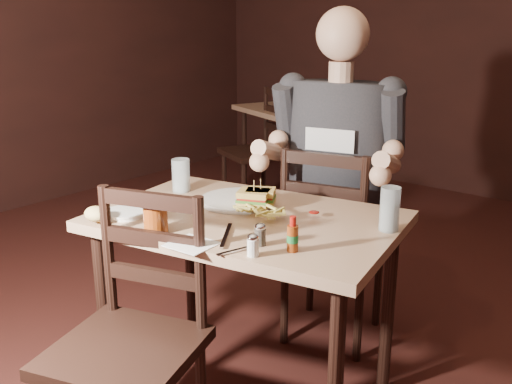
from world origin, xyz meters
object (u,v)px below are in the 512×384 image
Objects in this scene: bg_table at (295,118)px; chair_near at (124,350)px; main_table at (247,239)px; side_plate at (125,214)px; bg_chair_near at (254,152)px; diner at (336,132)px; glass_left at (181,175)px; bg_chair_far at (330,133)px; chair_far at (335,243)px; hot_sauce at (293,234)px; dinner_plate at (238,201)px; glass_right at (390,209)px; syrup_dispenser at (156,217)px.

chair_near reaches higher than bg_table.
side_plate is at bearing -141.37° from main_table.
diner reaches higher than bg_chair_near.
chair_near is 0.53m from side_plate.
bg_chair_near is 0.93× the size of diner.
diner is 7.47× the size of glass_left.
bg_chair_far reaches higher than bg_table.
bg_chair_near reaches higher than bg_table.
main_table is at bearing 68.20° from chair_near.
chair_far is 1.02m from side_plate.
chair_far reaches higher than hot_sauce.
dinner_plate is at bearing -28.64° from bg_chair_near.
bg_chair_near is 2.04m from diner.
hot_sauce is (-0.14, -0.36, -0.02)m from glass_right.
main_table is at bearing 152.55° from hot_sauce.
syrup_dispenser is at bearing -10.96° from side_plate.
bg_chair_far is at bearing 116.84° from main_table.
syrup_dispenser is (-0.13, -0.32, 0.15)m from main_table.
hot_sauce is (0.31, -0.75, -0.17)m from diner.
bg_table is 1.09× the size of bg_chair_far.
chair_near is (1.46, -2.96, -0.21)m from bg_table.
glass_right reaches higher than bg_table.
bg_chair_far is 3.18m from dinner_plate.
bg_chair_near is 2.24m from dinner_plate.
glass_right is (1.96, -2.21, 0.17)m from bg_table.
diner is (1.50, -2.37, 0.53)m from bg_chair_far.
main_table is at bearing -36.12° from dinner_plate.
bg_chair_far is 1.10m from bg_chair_near.
diner reaches higher than chair_far.
glass_right reaches higher than syrup_dispenser.
side_plate is at bearing -79.09° from glass_left.
side_plate is (-0.35, -0.28, 0.10)m from main_table.
glass_left is at bearing 115.61° from syrup_dispenser.
hot_sauce is (0.33, -0.80, 0.36)m from chair_far.
chair_far is at bearing 137.09° from bg_chair_far.
chair_far is 0.98× the size of bg_chair_near.
bg_table is at bearing 113.03° from side_plate.
bg_chair_near reaches higher than glass_left.
bg_table is 1.11× the size of chair_near.
bg_table is at bearing 125.29° from hot_sauce.
glass_right reaches higher than dinner_plate.
syrup_dispenser is at bearing -112.91° from diner.
bg_chair_near is at bearing 139.80° from glass_right.
diner is 9.04× the size of hot_sauce.
hot_sauce is (0.45, -0.26, 0.05)m from dinner_plate.
main_table is 3.31m from bg_chair_far.
bg_chair_near is 8.40× the size of hot_sauce.
main_table is 10.83× the size of syrup_dispenser.
side_plate is (-0.32, 0.28, 0.31)m from chair_near.
diner reaches higher than bg_chair_far.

